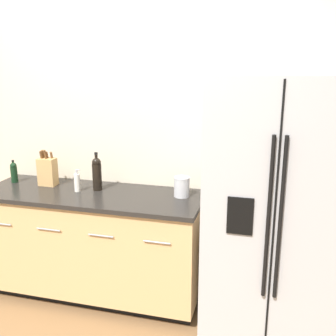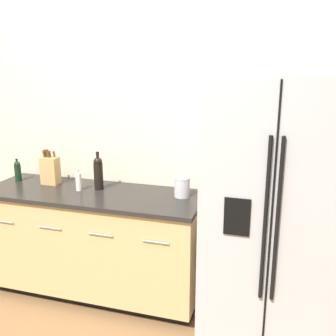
{
  "view_description": "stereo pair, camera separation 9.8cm",
  "coord_description": "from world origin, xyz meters",
  "px_view_note": "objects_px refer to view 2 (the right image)",
  "views": [
    {
      "loc": [
        1.15,
        -1.97,
        1.95
      ],
      "look_at": [
        0.42,
        0.81,
        1.17
      ],
      "focal_mm": 42.0,
      "sensor_mm": 36.0,
      "label": 1
    },
    {
      "loc": [
        1.25,
        -1.94,
        1.95
      ],
      "look_at": [
        0.42,
        0.81,
        1.17
      ],
      "focal_mm": 42.0,
      "sensor_mm": 36.0,
      "label": 2
    }
  ],
  "objects_px": {
    "steel_canister": "(182,187)",
    "oil_bottle": "(18,171)",
    "knife_block": "(50,170)",
    "soap_dispenser": "(79,181)",
    "wine_bottle": "(98,172)",
    "refrigerator": "(273,212)"
  },
  "relations": [
    {
      "from": "soap_dispenser",
      "to": "oil_bottle",
      "type": "relative_size",
      "value": 0.93
    },
    {
      "from": "knife_block",
      "to": "oil_bottle",
      "type": "distance_m",
      "value": 0.33
    },
    {
      "from": "refrigerator",
      "to": "wine_bottle",
      "type": "height_order",
      "value": "refrigerator"
    },
    {
      "from": "wine_bottle",
      "to": "soap_dispenser",
      "type": "bearing_deg",
      "value": -151.56
    },
    {
      "from": "knife_block",
      "to": "oil_bottle",
      "type": "height_order",
      "value": "knife_block"
    },
    {
      "from": "soap_dispenser",
      "to": "oil_bottle",
      "type": "xyz_separation_m",
      "value": [
        -0.66,
        0.09,
        0.02
      ]
    },
    {
      "from": "knife_block",
      "to": "wine_bottle",
      "type": "relative_size",
      "value": 0.98
    },
    {
      "from": "oil_bottle",
      "to": "steel_canister",
      "type": "relative_size",
      "value": 1.15
    },
    {
      "from": "refrigerator",
      "to": "soap_dispenser",
      "type": "bearing_deg",
      "value": 177.06
    },
    {
      "from": "wine_bottle",
      "to": "oil_bottle",
      "type": "distance_m",
      "value": 0.8
    },
    {
      "from": "soap_dispenser",
      "to": "steel_canister",
      "type": "height_order",
      "value": "soap_dispenser"
    },
    {
      "from": "refrigerator",
      "to": "knife_block",
      "type": "distance_m",
      "value": 1.89
    },
    {
      "from": "soap_dispenser",
      "to": "steel_canister",
      "type": "bearing_deg",
      "value": 6.46
    },
    {
      "from": "knife_block",
      "to": "soap_dispenser",
      "type": "relative_size",
      "value": 1.67
    },
    {
      "from": "steel_canister",
      "to": "oil_bottle",
      "type": "bearing_deg",
      "value": -179.73
    },
    {
      "from": "wine_bottle",
      "to": "steel_canister",
      "type": "height_order",
      "value": "wine_bottle"
    },
    {
      "from": "refrigerator",
      "to": "oil_bottle",
      "type": "xyz_separation_m",
      "value": [
        -2.22,
        0.17,
        0.08
      ]
    },
    {
      "from": "knife_block",
      "to": "soap_dispenser",
      "type": "xyz_separation_m",
      "value": [
        0.32,
        -0.09,
        -0.05
      ]
    },
    {
      "from": "oil_bottle",
      "to": "steel_canister",
      "type": "xyz_separation_m",
      "value": [
        1.51,
        0.01,
        -0.01
      ]
    },
    {
      "from": "refrigerator",
      "to": "wine_bottle",
      "type": "distance_m",
      "value": 1.43
    },
    {
      "from": "soap_dispenser",
      "to": "wine_bottle",
      "type": "bearing_deg",
      "value": 28.44
    },
    {
      "from": "knife_block",
      "to": "wine_bottle",
      "type": "distance_m",
      "value": 0.47
    }
  ]
}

